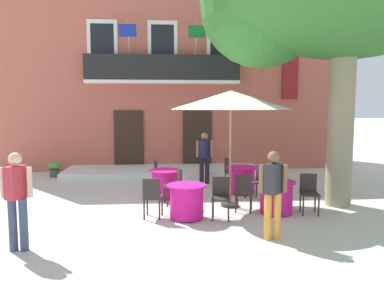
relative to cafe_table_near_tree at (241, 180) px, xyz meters
name	(u,v)px	position (x,y,z in m)	size (l,w,h in m)	color
ground_plane	(203,204)	(-1.21, -1.08, -0.39)	(120.00, 120.00, 0.00)	beige
building_facade	(163,76)	(-2.20, 5.91, 3.36)	(13.00, 5.09, 7.50)	#BC5B4C
entrance_step_platform	(164,172)	(-2.20, 2.95, -0.27)	(6.92, 1.95, 0.25)	silver
cafe_table_near_tree	(241,180)	(0.00, 0.00, 0.00)	(0.86, 0.86, 0.76)	#DB1984
cafe_chair_near_tree_0	(230,170)	(-0.19, 0.73, 0.14)	(0.46, 0.46, 0.91)	#2D2823
cafe_chair_near_tree_1	(257,180)	(0.25, -0.71, 0.14)	(0.48, 0.48, 0.91)	#2D2823
cafe_table_middle	(276,197)	(0.39, -2.03, 0.00)	(0.86, 0.86, 0.76)	#DB1984
cafe_chair_middle_0	(309,191)	(1.14, -2.07, 0.14)	(0.46, 0.46, 0.91)	#2D2823
cafe_chair_middle_1	(244,190)	(-0.35, -1.88, 0.14)	(0.50, 0.50, 0.91)	#2D2823
cafe_table_front	(187,201)	(-1.71, -2.26, 0.00)	(0.86, 0.86, 0.76)	#DB1984
cafe_chair_front_0	(221,195)	(-0.96, -2.31, 0.14)	(0.46, 0.46, 0.91)	#2D2823
cafe_chair_front_1	(152,195)	(-2.46, -2.21, 0.14)	(0.46, 0.46, 0.91)	#2D2823
cafe_table_far_side	(166,183)	(-2.15, -0.34, 0.00)	(0.86, 0.86, 0.76)	#DB1984
cafe_chair_far_side_0	(175,184)	(-1.92, -1.06, 0.14)	(0.48, 0.48, 0.91)	#2D2823
cafe_chair_far_side_1	(159,173)	(-2.33, 0.39, 0.14)	(0.45, 0.45, 0.91)	#2D2823
cafe_umbrella	(231,100)	(-0.57, -1.33, 2.22)	(2.90, 2.90, 2.85)	#997A56
ground_planter_left	(54,168)	(-6.01, 2.91, -0.09)	(0.44, 0.44, 0.53)	#47423D
pedestrian_near_entrance	(273,190)	(-0.20, -3.67, 0.55)	(0.53, 0.40, 1.66)	gold
pedestrian_mid_plaza	(204,155)	(-0.91, 1.36, 0.53)	(0.53, 0.40, 1.63)	#232328
pedestrian_by_tree	(17,196)	(-4.71, -3.87, 0.58)	(0.53, 0.40, 1.71)	#384260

